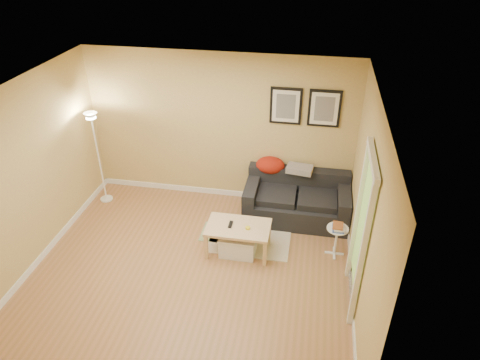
{
  "coord_description": "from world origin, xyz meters",
  "views": [
    {
      "loc": [
        1.51,
        -4.45,
        4.33
      ],
      "look_at": [
        0.55,
        0.85,
        1.05
      ],
      "focal_mm": 32.28,
      "sensor_mm": 36.0,
      "label": 1
    }
  ],
  "objects_px": {
    "side_table": "(336,241)",
    "floor_lamp": "(99,161)",
    "coffee_table": "(238,239)",
    "sofa": "(297,199)",
    "storage_bin": "(238,244)",
    "book_stack": "(338,227)"
  },
  "relations": [
    {
      "from": "sofa",
      "to": "coffee_table",
      "type": "relative_size",
      "value": 1.82
    },
    {
      "from": "sofa",
      "to": "coffee_table",
      "type": "distance_m",
      "value": 1.31
    },
    {
      "from": "coffee_table",
      "to": "book_stack",
      "type": "relative_size",
      "value": 4.27
    },
    {
      "from": "sofa",
      "to": "storage_bin",
      "type": "relative_size",
      "value": 3.14
    },
    {
      "from": "sofa",
      "to": "book_stack",
      "type": "bearing_deg",
      "value": -53.08
    },
    {
      "from": "coffee_table",
      "to": "storage_bin",
      "type": "distance_m",
      "value": 0.08
    },
    {
      "from": "book_stack",
      "to": "floor_lamp",
      "type": "distance_m",
      "value": 4.11
    },
    {
      "from": "storage_bin",
      "to": "side_table",
      "type": "relative_size",
      "value": 1.11
    },
    {
      "from": "sofa",
      "to": "coffee_table",
      "type": "xyz_separation_m",
      "value": [
        -0.79,
        -1.03,
        -0.14
      ]
    },
    {
      "from": "storage_bin",
      "to": "floor_lamp",
      "type": "height_order",
      "value": "floor_lamp"
    },
    {
      "from": "book_stack",
      "to": "floor_lamp",
      "type": "xyz_separation_m",
      "value": [
        -4.02,
        0.79,
        0.27
      ]
    },
    {
      "from": "coffee_table",
      "to": "floor_lamp",
      "type": "xyz_separation_m",
      "value": [
        -2.59,
        0.96,
        0.56
      ]
    },
    {
      "from": "coffee_table",
      "to": "floor_lamp",
      "type": "relative_size",
      "value": 0.56
    },
    {
      "from": "storage_bin",
      "to": "book_stack",
      "type": "bearing_deg",
      "value": 8.4
    },
    {
      "from": "storage_bin",
      "to": "floor_lamp",
      "type": "xyz_separation_m",
      "value": [
        -2.59,
        1.0,
        0.62
      ]
    },
    {
      "from": "book_stack",
      "to": "coffee_table",
      "type": "bearing_deg",
      "value": -155.93
    },
    {
      "from": "storage_bin",
      "to": "floor_lamp",
      "type": "bearing_deg",
      "value": 158.88
    },
    {
      "from": "side_table",
      "to": "floor_lamp",
      "type": "bearing_deg",
      "value": 169.17
    },
    {
      "from": "storage_bin",
      "to": "sofa",
      "type": "bearing_deg",
      "value": 53.48
    },
    {
      "from": "side_table",
      "to": "floor_lamp",
      "type": "relative_size",
      "value": 0.29
    },
    {
      "from": "sofa",
      "to": "storage_bin",
      "type": "bearing_deg",
      "value": -126.52
    },
    {
      "from": "book_stack",
      "to": "side_table",
      "type": "bearing_deg",
      "value": 116.9
    }
  ]
}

